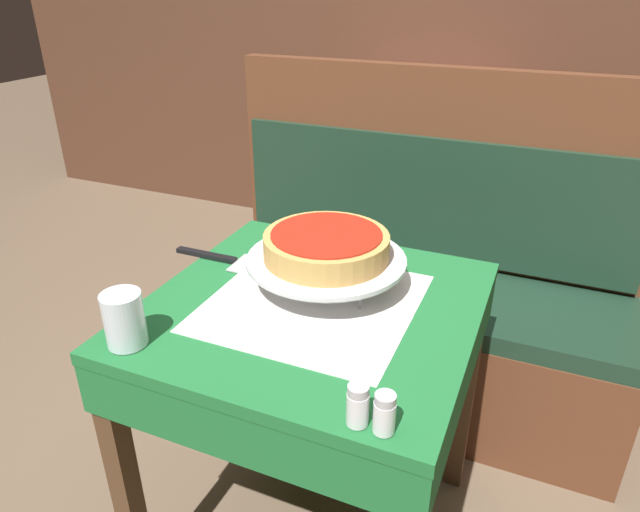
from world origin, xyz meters
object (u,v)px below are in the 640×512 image
(salt_shaker, at_px, (358,405))
(pepper_shaker, at_px, (384,413))
(dining_table_front, at_px, (313,339))
(condiment_caddy, at_px, (432,127))
(booth_bench, at_px, (413,311))
(pizza_pan_stand, at_px, (325,261))
(deep_dish_pizza, at_px, (325,245))
(pizza_server, at_px, (231,261))
(water_glass_near, at_px, (124,319))
(dining_table_rear, at_px, (417,152))

(salt_shaker, relative_size, pepper_shaker, 1.04)
(dining_table_front, height_order, condiment_caddy, condiment_caddy)
(dining_table_front, distance_m, booth_bench, 0.77)
(pizza_pan_stand, height_order, deep_dish_pizza, deep_dish_pizza)
(pizza_pan_stand, distance_m, condiment_caddy, 1.48)
(pizza_server, bearing_deg, pizza_pan_stand, -4.22)
(water_glass_near, relative_size, salt_shaker, 1.48)
(pepper_shaker, bearing_deg, dining_table_rear, 102.67)
(salt_shaker, xyz_separation_m, pepper_shaker, (0.05, 0.00, -0.00))
(pizza_server, relative_size, pepper_shaker, 3.93)
(salt_shaker, xyz_separation_m, condiment_caddy, (-0.32, 1.88, 0.00))
(dining_table_front, bearing_deg, condiment_caddy, 93.35)
(pizza_server, bearing_deg, condiment_caddy, 82.80)
(dining_table_rear, xyz_separation_m, condiment_caddy, (0.08, -0.10, 0.15))
(dining_table_rear, bearing_deg, booth_bench, -75.18)
(deep_dish_pizza, distance_m, pizza_server, 0.29)
(booth_bench, distance_m, water_glass_near, 1.16)
(deep_dish_pizza, distance_m, water_glass_near, 0.47)
(dining_table_front, height_order, pizza_pan_stand, pizza_pan_stand)
(pizza_server, relative_size, condiment_caddy, 1.76)
(dining_table_rear, xyz_separation_m, salt_shaker, (0.40, -1.98, 0.15))
(pizza_pan_stand, height_order, salt_shaker, same)
(dining_table_front, xyz_separation_m, water_glass_near, (-0.28, -0.29, 0.16))
(dining_table_rear, height_order, deep_dish_pizza, deep_dish_pizza)
(deep_dish_pizza, bearing_deg, pepper_shaker, -55.97)
(pizza_server, height_order, pepper_shaker, pepper_shaker)
(condiment_caddy, bearing_deg, dining_table_rear, 129.45)
(pizza_server, distance_m, condiment_caddy, 1.47)
(deep_dish_pizza, distance_m, salt_shaker, 0.47)
(condiment_caddy, bearing_deg, booth_bench, -78.83)
(dining_table_rear, height_order, pizza_pan_stand, pizza_pan_stand)
(pizza_pan_stand, relative_size, pepper_shaker, 5.06)
(dining_table_rear, bearing_deg, pizza_server, -93.66)
(pizza_server, bearing_deg, salt_shaker, -40.38)
(salt_shaker, bearing_deg, pizza_server, 139.62)
(dining_table_front, relative_size, booth_bench, 0.52)
(pizza_server, relative_size, salt_shaker, 3.78)
(deep_dish_pizza, bearing_deg, condiment_caddy, 93.41)
(dining_table_rear, distance_m, booth_bench, 1.03)
(dining_table_rear, bearing_deg, condiment_caddy, -50.55)
(dining_table_rear, xyz_separation_m, water_glass_near, (-0.10, -1.95, 0.17))
(pizza_server, height_order, salt_shaker, salt_shaker)
(pepper_shaker, bearing_deg, condiment_caddy, 100.88)
(pizza_pan_stand, height_order, water_glass_near, water_glass_near)
(dining_table_rear, relative_size, pizza_server, 2.60)
(dining_table_front, distance_m, pizza_pan_stand, 0.19)
(condiment_caddy, bearing_deg, deep_dish_pizza, -86.59)
(condiment_caddy, bearing_deg, water_glass_near, -95.80)
(condiment_caddy, bearing_deg, salt_shaker, -80.47)
(salt_shaker, distance_m, pepper_shaker, 0.05)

